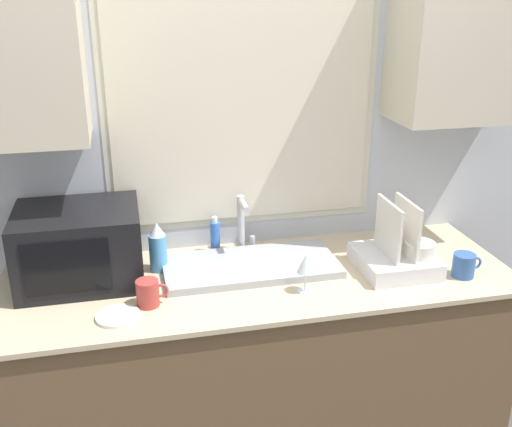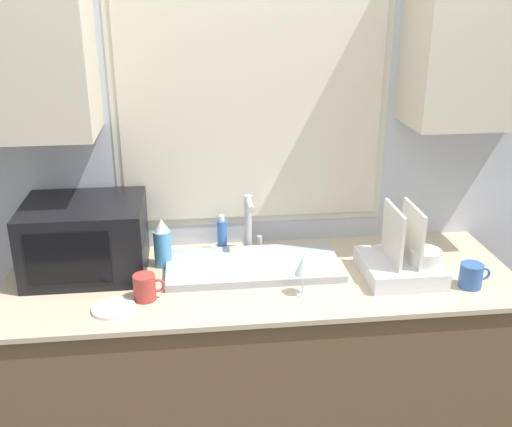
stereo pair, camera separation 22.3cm
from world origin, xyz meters
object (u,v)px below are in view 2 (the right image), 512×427
Objects in this scene: microwave at (86,238)px; soap_bottle at (222,235)px; wine_glass at (303,267)px; faucet at (250,220)px; mug_near_sink at (145,287)px; spray_bottle at (162,243)px; dish_rack at (403,262)px.

microwave reaches higher than soap_bottle.
soap_bottle is at bearing 123.21° from wine_glass.
microwave is 3.01× the size of wine_glass.
faucet is 0.57m from mug_near_sink.
wine_glass is at bearing -30.04° from spray_bottle.
wine_glass is (-0.41, -0.09, 0.05)m from dish_rack.
soap_bottle reaches higher than mug_near_sink.
mug_near_sink is at bearing 177.49° from wine_glass.
mug_near_sink is 0.58m from wine_glass.
spray_bottle is at bearing 149.96° from wine_glass.
faucet is 0.82× the size of dish_rack.
faucet is 0.43m from wine_glass.
soap_bottle is at bearing 52.09° from mug_near_sink.
faucet is 0.67m from microwave.
wine_glass is at bearing -167.35° from dish_rack.
microwave is at bearing 132.80° from mug_near_sink.
wine_glass is at bearing -2.51° from mug_near_sink.
microwave is 2.84× the size of soap_bottle.
faucet is 0.65m from dish_rack.
faucet is 1.51× the size of soap_bottle.
spray_bottle is (-0.94, 0.21, 0.04)m from dish_rack.
dish_rack is 0.76m from soap_bottle.
soap_bottle is at bearing 154.73° from dish_rack.
soap_bottle is 1.06× the size of wine_glass.
mug_near_sink is at bearing -47.20° from microwave.
mug_near_sink is (0.24, -0.26, -0.10)m from microwave.
soap_bottle is at bearing 24.96° from spray_bottle.
spray_bottle reaches higher than wine_glass.
soap_bottle is 0.50m from mug_near_sink.
faucet is at bearing 151.37° from dish_rack.
faucet is 2.12× the size of mug_near_sink.
dish_rack is 0.99m from mug_near_sink.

